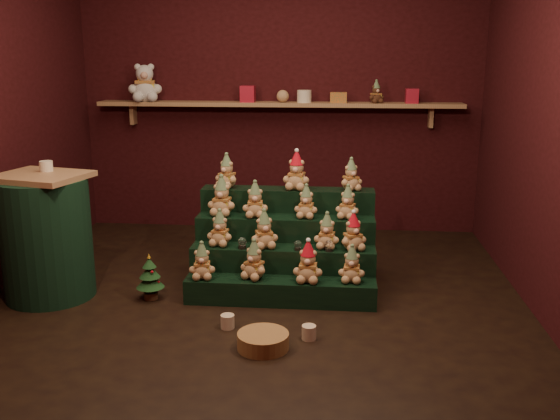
# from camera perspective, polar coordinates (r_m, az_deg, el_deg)

# --- Properties ---
(ground) EXTENTS (4.00, 4.00, 0.00)m
(ground) POSITION_cam_1_polar(r_m,az_deg,el_deg) (4.71, -2.39, -8.13)
(ground) COLOR black
(ground) RESTS_ON ground
(back_wall) EXTENTS (4.00, 0.10, 2.80)m
(back_wall) POSITION_cam_1_polar(r_m,az_deg,el_deg) (6.41, -0.02, 10.67)
(back_wall) COLOR black
(back_wall) RESTS_ON ground
(front_wall) EXTENTS (4.00, 0.10, 2.80)m
(front_wall) POSITION_cam_1_polar(r_m,az_deg,el_deg) (2.38, -9.38, 4.70)
(front_wall) COLOR black
(front_wall) RESTS_ON ground
(right_wall) EXTENTS (0.10, 4.00, 2.80)m
(right_wall) POSITION_cam_1_polar(r_m,az_deg,el_deg) (4.58, 24.05, 8.10)
(right_wall) COLOR black
(right_wall) RESTS_ON ground
(back_shelf) EXTENTS (3.60, 0.26, 0.24)m
(back_shelf) POSITION_cam_1_polar(r_m,az_deg,el_deg) (6.25, -0.18, 9.60)
(back_shelf) COLOR #A37751
(back_shelf) RESTS_ON ground
(riser_tier_front) EXTENTS (1.40, 0.22, 0.18)m
(riser_tier_front) POSITION_cam_1_polar(r_m,az_deg,el_deg) (4.61, 0.02, -7.45)
(riser_tier_front) COLOR black
(riser_tier_front) RESTS_ON ground
(riser_tier_midfront) EXTENTS (1.40, 0.22, 0.36)m
(riser_tier_midfront) POSITION_cam_1_polar(r_m,az_deg,el_deg) (4.78, 0.26, -5.49)
(riser_tier_midfront) COLOR black
(riser_tier_midfront) RESTS_ON ground
(riser_tier_midback) EXTENTS (1.40, 0.22, 0.54)m
(riser_tier_midback) POSITION_cam_1_polar(r_m,az_deg,el_deg) (4.96, 0.49, -3.66)
(riser_tier_midback) COLOR black
(riser_tier_midback) RESTS_ON ground
(riser_tier_back) EXTENTS (1.40, 0.22, 0.72)m
(riser_tier_back) POSITION_cam_1_polar(r_m,az_deg,el_deg) (5.14, 0.70, -1.96)
(riser_tier_back) COLOR black
(riser_tier_back) RESTS_ON ground
(teddy_0) EXTENTS (0.21, 0.20, 0.27)m
(teddy_0) POSITION_cam_1_polar(r_m,az_deg,el_deg) (4.60, -7.14, -4.63)
(teddy_0) COLOR tan
(teddy_0) RESTS_ON riser_tier_front
(teddy_1) EXTENTS (0.26, 0.25, 0.29)m
(teddy_1) POSITION_cam_1_polar(r_m,az_deg,el_deg) (4.56, -2.38, -4.56)
(teddy_1) COLOR tan
(teddy_1) RESTS_ON riser_tier_front
(teddy_2) EXTENTS (0.22, 0.20, 0.30)m
(teddy_2) POSITION_cam_1_polar(r_m,az_deg,el_deg) (4.50, 2.58, -4.77)
(teddy_2) COLOR tan
(teddy_2) RESTS_ON riser_tier_front
(teddy_3) EXTENTS (0.20, 0.19, 0.27)m
(teddy_3) POSITION_cam_1_polar(r_m,az_deg,el_deg) (4.53, 6.59, -4.93)
(teddy_3) COLOR tan
(teddy_3) RESTS_ON riser_tier_front
(teddy_4) EXTENTS (0.22, 0.20, 0.27)m
(teddy_4) POSITION_cam_1_polar(r_m,az_deg,el_deg) (4.76, -5.51, -1.64)
(teddy_4) COLOR tan
(teddy_4) RESTS_ON riser_tier_midfront
(teddy_5) EXTENTS (0.26, 0.24, 0.29)m
(teddy_5) POSITION_cam_1_polar(r_m,az_deg,el_deg) (4.68, -1.46, -1.77)
(teddy_5) COLOR tan
(teddy_5) RESTS_ON riser_tier_midfront
(teddy_6) EXTENTS (0.22, 0.20, 0.27)m
(teddy_6) POSITION_cam_1_polar(r_m,az_deg,el_deg) (4.68, 4.31, -1.92)
(teddy_6) COLOR tan
(teddy_6) RESTS_ON riser_tier_midfront
(teddy_7) EXTENTS (0.26, 0.25, 0.28)m
(teddy_7) POSITION_cam_1_polar(r_m,az_deg,el_deg) (4.66, 6.70, -1.99)
(teddy_7) COLOR tan
(teddy_7) RESTS_ON riser_tier_midfront
(teddy_8) EXTENTS (0.24, 0.22, 0.31)m
(teddy_8) POSITION_cam_1_polar(r_m,az_deg,el_deg) (4.93, -5.35, 1.29)
(teddy_8) COLOR tan
(teddy_8) RESTS_ON riser_tier_midback
(teddy_9) EXTENTS (0.21, 0.20, 0.28)m
(teddy_9) POSITION_cam_1_polar(r_m,az_deg,el_deg) (4.86, -2.29, 0.96)
(teddy_9) COLOR tan
(teddy_9) RESTS_ON riser_tier_midback
(teddy_10) EXTENTS (0.20, 0.19, 0.26)m
(teddy_10) POSITION_cam_1_polar(r_m,az_deg,el_deg) (4.84, 2.42, 0.76)
(teddy_10) COLOR tan
(teddy_10) RESTS_ON riser_tier_midback
(teddy_11) EXTENTS (0.22, 0.21, 0.26)m
(teddy_11) POSITION_cam_1_polar(r_m,az_deg,el_deg) (4.84, 6.22, 0.72)
(teddy_11) COLOR tan
(teddy_11) RESTS_ON riser_tier_midback
(teddy_12) EXTENTS (0.25, 0.24, 0.27)m
(teddy_12) POSITION_cam_1_polar(r_m,az_deg,el_deg) (5.10, -4.89, 3.57)
(teddy_12) COLOR tan
(teddy_12) RESTS_ON riser_tier_back
(teddy_13) EXTENTS (0.24, 0.23, 0.30)m
(teddy_13) POSITION_cam_1_polar(r_m,az_deg,el_deg) (5.01, 1.53, 3.60)
(teddy_13) COLOR tan
(teddy_13) RESTS_ON riser_tier_back
(teddy_14) EXTENTS (0.24, 0.23, 0.25)m
(teddy_14) POSITION_cam_1_polar(r_m,az_deg,el_deg) (5.00, 6.51, 3.23)
(teddy_14) COLOR tan
(teddy_14) RESTS_ON riser_tier_back
(snow_globe_a) EXTENTS (0.07, 0.07, 0.09)m
(snow_globe_a) POSITION_cam_1_polar(r_m,az_deg,el_deg) (4.69, -3.48, -3.02)
(snow_globe_a) COLOR black
(snow_globe_a) RESTS_ON riser_tier_midfront
(snow_globe_b) EXTENTS (0.06, 0.06, 0.08)m
(snow_globe_b) POSITION_cam_1_polar(r_m,az_deg,el_deg) (4.65, 1.65, -3.24)
(snow_globe_b) COLOR black
(snow_globe_b) RESTS_ON riser_tier_midfront
(snow_globe_c) EXTENTS (0.06, 0.06, 0.09)m
(snow_globe_c) POSITION_cam_1_polar(r_m,az_deg,el_deg) (4.64, 4.51, -3.25)
(snow_globe_c) COLOR black
(snow_globe_c) RESTS_ON riser_tier_midfront
(side_table) EXTENTS (0.72, 0.65, 0.94)m
(side_table) POSITION_cam_1_polar(r_m,az_deg,el_deg) (4.94, -20.58, -2.31)
(side_table) COLOR #A37751
(side_table) RESTS_ON ground
(table_ornament) EXTENTS (0.10, 0.10, 0.08)m
(table_ornament) POSITION_cam_1_polar(r_m,az_deg,el_deg) (4.91, -20.59, 3.78)
(table_ornament) COLOR beige
(table_ornament) RESTS_ON side_table
(mini_christmas_tree) EXTENTS (0.21, 0.21, 0.35)m
(mini_christmas_tree) POSITION_cam_1_polar(r_m,az_deg,el_deg) (4.75, -11.81, -6.03)
(mini_christmas_tree) COLOR #4A2C1A
(mini_christmas_tree) RESTS_ON ground
(mug_left) EXTENTS (0.09, 0.09, 0.09)m
(mug_left) POSITION_cam_1_polar(r_m,az_deg,el_deg) (4.24, -4.82, -10.12)
(mug_left) COLOR beige
(mug_left) RESTS_ON ground
(mug_right) EXTENTS (0.09, 0.09, 0.09)m
(mug_right) POSITION_cam_1_polar(r_m,az_deg,el_deg) (4.08, 2.66, -11.12)
(mug_right) COLOR beige
(mug_right) RESTS_ON ground
(wicker_basket) EXTENTS (0.35, 0.35, 0.10)m
(wicker_basket) POSITION_cam_1_polar(r_m,az_deg,el_deg) (3.96, -1.56, -11.87)
(wicker_basket) COLOR #A57D42
(wicker_basket) RESTS_ON ground
(white_bear) EXTENTS (0.39, 0.37, 0.46)m
(white_bear) POSITION_cam_1_polar(r_m,az_deg,el_deg) (6.46, -12.26, 11.73)
(white_bear) COLOR silver
(white_bear) RESTS_ON back_shelf
(brown_bear) EXTENTS (0.19, 0.19, 0.21)m
(brown_bear) POSITION_cam_1_polar(r_m,az_deg,el_deg) (6.18, 8.78, 10.62)
(brown_bear) COLOR #492A18
(brown_bear) RESTS_ON back_shelf
(gift_tin_red_a) EXTENTS (0.14, 0.14, 0.16)m
(gift_tin_red_a) POSITION_cam_1_polar(r_m,az_deg,el_deg) (6.25, -2.96, 10.56)
(gift_tin_red_a) COLOR #B51B31
(gift_tin_red_a) RESTS_ON back_shelf
(gift_tin_cream) EXTENTS (0.14, 0.14, 0.12)m
(gift_tin_cream) POSITION_cam_1_polar(r_m,az_deg,el_deg) (6.20, 2.23, 10.35)
(gift_tin_cream) COLOR beige
(gift_tin_cream) RESTS_ON back_shelf
(gift_tin_red_b) EXTENTS (0.12, 0.12, 0.14)m
(gift_tin_red_b) POSITION_cam_1_polar(r_m,az_deg,el_deg) (6.23, 11.96, 10.17)
(gift_tin_red_b) COLOR #B51B31
(gift_tin_red_b) RESTS_ON back_shelf
(shelf_plush_ball) EXTENTS (0.12, 0.12, 0.12)m
(shelf_plush_ball) POSITION_cam_1_polar(r_m,az_deg,el_deg) (6.21, 0.25, 10.37)
(shelf_plush_ball) COLOR tan
(shelf_plush_ball) RESTS_ON back_shelf
(scarf_gift_box) EXTENTS (0.16, 0.10, 0.10)m
(scarf_gift_box) POSITION_cam_1_polar(r_m,az_deg,el_deg) (6.19, 5.37, 10.20)
(scarf_gift_box) COLOR orange
(scarf_gift_box) RESTS_ON back_shelf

